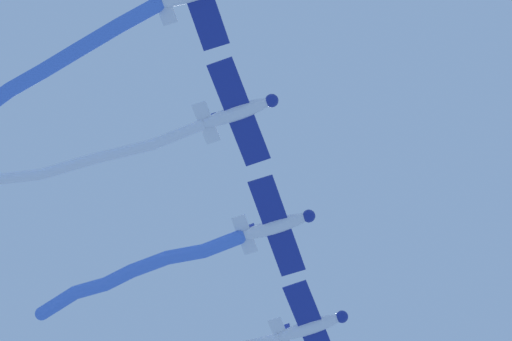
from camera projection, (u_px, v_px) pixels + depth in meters
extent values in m
cube|color=silver|center=(163.00, 2.00, 65.19)|extent=(1.87, 2.81, 0.11)
cube|color=navy|center=(165.00, 0.00, 65.64)|extent=(1.04, 0.54, 1.33)
cylinder|color=#4C75DB|center=(137.00, 16.00, 65.24)|extent=(2.78, 2.19, 1.17)
cylinder|color=#4C75DB|center=(97.00, 39.00, 65.44)|extent=(2.95, 2.32, 1.40)
cylinder|color=#4C75DB|center=(59.00, 61.00, 65.81)|extent=(2.54, 2.18, 1.07)
cylinder|color=#4C75DB|center=(26.00, 81.00, 66.19)|extent=(2.48, 1.98, 1.24)
sphere|color=#4C75DB|center=(157.00, 5.00, 65.11)|extent=(0.91, 0.91, 0.91)
sphere|color=#4C75DB|center=(117.00, 27.00, 65.37)|extent=(0.91, 0.91, 0.91)
sphere|color=#4C75DB|center=(76.00, 51.00, 65.51)|extent=(0.91, 0.91, 0.91)
sphere|color=#4C75DB|center=(42.00, 71.00, 66.11)|extent=(0.91, 0.91, 0.91)
sphere|color=#4C75DB|center=(10.00, 90.00, 66.26)|extent=(0.91, 0.91, 0.91)
ellipsoid|color=silver|center=(237.00, 113.00, 68.01)|extent=(4.67, 2.87, 0.96)
sphere|color=navy|center=(272.00, 101.00, 67.71)|extent=(1.09, 1.09, 0.82)
ellipsoid|color=#1E2847|center=(246.00, 107.00, 68.26)|extent=(1.34, 1.08, 0.51)
cube|color=navy|center=(239.00, 112.00, 67.87)|extent=(4.35, 6.88, 0.13)
cube|color=silver|center=(206.00, 123.00, 68.34)|extent=(1.95, 2.80, 0.11)
cube|color=navy|center=(208.00, 119.00, 68.80)|extent=(1.02, 0.57, 1.33)
cylinder|color=white|center=(176.00, 135.00, 68.45)|extent=(3.22, 2.09, 0.79)
cylinder|color=white|center=(123.00, 152.00, 68.86)|extent=(3.67, 1.87, 0.78)
cylinder|color=white|center=(67.00, 167.00, 69.16)|extent=(3.59, 1.90, 0.93)
cylinder|color=white|center=(10.00, 178.00, 69.08)|extent=(3.76, 1.24, 1.10)
sphere|color=white|center=(200.00, 125.00, 68.26)|extent=(0.67, 0.67, 0.67)
sphere|color=white|center=(151.00, 145.00, 68.63)|extent=(0.67, 0.67, 0.67)
sphere|color=white|center=(94.00, 158.00, 69.08)|extent=(0.67, 0.67, 0.67)
sphere|color=white|center=(40.00, 175.00, 69.23)|extent=(0.67, 0.67, 0.67)
ellipsoid|color=silver|center=(275.00, 226.00, 70.58)|extent=(4.70, 2.76, 0.96)
sphere|color=navy|center=(309.00, 216.00, 70.31)|extent=(1.08, 1.08, 0.82)
ellipsoid|color=#1E2847|center=(283.00, 221.00, 70.84)|extent=(1.34, 1.06, 0.51)
cube|color=navy|center=(277.00, 226.00, 70.44)|extent=(4.20, 6.92, 0.13)
cube|color=silver|center=(245.00, 235.00, 70.89)|extent=(1.89, 2.81, 0.11)
cube|color=navy|center=(246.00, 231.00, 71.35)|extent=(1.03, 0.54, 1.33)
cylinder|color=#4C75DB|center=(221.00, 244.00, 71.03)|extent=(2.61, 1.98, 0.96)
cylinder|color=#4C75DB|center=(185.00, 254.00, 71.64)|extent=(2.83, 1.79, 1.51)
cylinder|color=#4C75DB|center=(149.00, 264.00, 72.41)|extent=(2.84, 2.12, 1.30)
cylinder|color=#4C75DB|center=(119.00, 278.00, 73.02)|extent=(2.20, 1.89, 1.02)
cylinder|color=#4C75DB|center=(90.00, 288.00, 73.58)|extent=(2.57, 1.82, 1.32)
cylinder|color=#4C75DB|center=(58.00, 303.00, 74.22)|extent=(2.73, 2.47, 0.91)
sphere|color=#4C75DB|center=(239.00, 237.00, 70.81)|extent=(0.90, 0.90, 0.90)
sphere|color=#4C75DB|center=(204.00, 251.00, 71.24)|extent=(0.90, 0.90, 0.90)
sphere|color=#4C75DB|center=(167.00, 258.00, 72.04)|extent=(0.90, 0.90, 0.90)
sphere|color=#4C75DB|center=(131.00, 271.00, 72.79)|extent=(0.90, 0.90, 0.90)
sphere|color=#4C75DB|center=(106.00, 284.00, 73.26)|extent=(0.90, 0.90, 0.90)
sphere|color=#4C75DB|center=(75.00, 293.00, 73.91)|extent=(0.90, 0.90, 0.90)
sphere|color=#4C75DB|center=(42.00, 314.00, 74.53)|extent=(0.90, 0.90, 0.90)
ellipsoid|color=silver|center=(309.00, 327.00, 73.70)|extent=(4.66, 2.90, 0.96)
sphere|color=navy|center=(342.00, 317.00, 73.40)|extent=(1.09, 1.09, 0.82)
ellipsoid|color=#1E2847|center=(318.00, 322.00, 73.96)|extent=(1.34, 1.09, 0.51)
cube|color=navy|center=(312.00, 327.00, 73.56)|extent=(4.41, 6.87, 0.13)
cube|color=silver|center=(281.00, 336.00, 74.05)|extent=(1.97, 2.80, 0.11)
cube|color=navy|center=(282.00, 331.00, 74.50)|extent=(1.02, 0.58, 1.33)
sphere|color=white|center=(276.00, 339.00, 73.97)|extent=(0.67, 0.67, 0.67)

